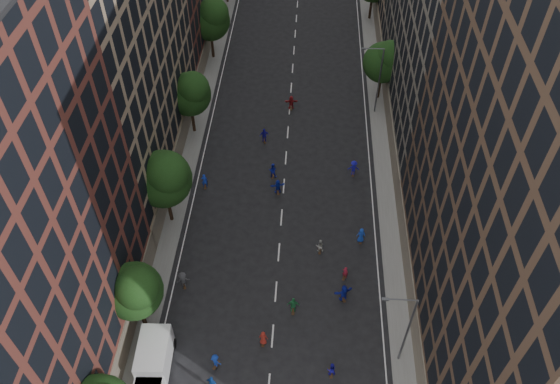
{
  "coord_description": "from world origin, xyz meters",
  "views": [
    {
      "loc": [
        2.0,
        -9.65,
        42.61
      ],
      "look_at": [
        -0.25,
        28.69,
        2.0
      ],
      "focal_mm": 35.0,
      "sensor_mm": 36.0,
      "label": 1
    }
  ],
  "objects_px": {
    "cargo_van": "(154,362)",
    "skater_2": "(331,369)",
    "streetlamp_far": "(378,77)",
    "streetlamp_near": "(406,327)"
  },
  "relations": [
    {
      "from": "streetlamp_near",
      "to": "skater_2",
      "type": "xyz_separation_m",
      "value": [
        -5.4,
        -1.62,
        -4.39
      ]
    },
    {
      "from": "streetlamp_far",
      "to": "cargo_van",
      "type": "height_order",
      "value": "streetlamp_far"
    },
    {
      "from": "streetlamp_far",
      "to": "cargo_van",
      "type": "bearing_deg",
      "value": -119.23
    },
    {
      "from": "cargo_van",
      "to": "skater_2",
      "type": "height_order",
      "value": "cargo_van"
    },
    {
      "from": "skater_2",
      "to": "cargo_van",
      "type": "bearing_deg",
      "value": -5.19
    },
    {
      "from": "streetlamp_far",
      "to": "skater_2",
      "type": "xyz_separation_m",
      "value": [
        -5.4,
        -34.62,
        -4.39
      ]
    },
    {
      "from": "streetlamp_near",
      "to": "skater_2",
      "type": "distance_m",
      "value": 7.15
    },
    {
      "from": "cargo_van",
      "to": "skater_2",
      "type": "relative_size",
      "value": 3.61
    },
    {
      "from": "streetlamp_near",
      "to": "streetlamp_far",
      "type": "height_order",
      "value": "same"
    },
    {
      "from": "streetlamp_far",
      "to": "cargo_van",
      "type": "relative_size",
      "value": 1.62
    }
  ]
}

